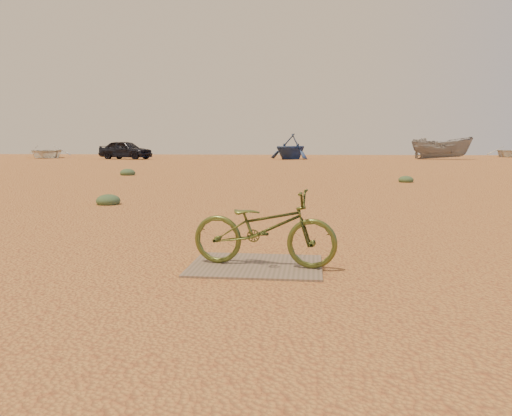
# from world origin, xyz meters

# --- Properties ---
(ground) EXTENTS (120.00, 120.00, 0.00)m
(ground) POSITION_xyz_m (0.00, 0.00, 0.00)
(ground) COLOR #C18241
(ground) RESTS_ON ground
(plywood_board) EXTENTS (1.40, 1.08, 0.02)m
(plywood_board) POSITION_xyz_m (-0.10, 0.45, 0.01)
(plywood_board) COLOR #796152
(plywood_board) RESTS_ON ground
(bicycle) EXTENTS (1.59, 0.72, 0.81)m
(bicycle) POSITION_xyz_m (-0.01, 0.42, 0.43)
(bicycle) COLOR #495522
(bicycle) RESTS_ON plywood_board
(car) EXTENTS (5.19, 3.12, 1.65)m
(car) POSITION_xyz_m (-16.22, 38.64, 0.83)
(car) COLOR black
(car) RESTS_ON ground
(boat_near_left) EXTENTS (6.01, 7.00, 1.22)m
(boat_near_left) POSITION_xyz_m (-25.34, 41.44, 0.61)
(boat_near_left) COLOR silver
(boat_near_left) RESTS_ON ground
(boat_far_left) EXTENTS (5.43, 5.63, 2.27)m
(boat_far_left) POSITION_xyz_m (-1.46, 39.66, 1.14)
(boat_far_left) COLOR navy
(boat_far_left) RESTS_ON ground
(boat_mid_right) EXTENTS (5.36, 2.76, 1.98)m
(boat_mid_right) POSITION_xyz_m (11.76, 41.10, 0.99)
(boat_mid_right) COLOR gray
(boat_mid_right) RESTS_ON ground
(boat_far_right) EXTENTS (4.64, 5.99, 1.14)m
(boat_far_right) POSITION_xyz_m (21.01, 50.33, 0.57)
(boat_far_right) COLOR beige
(boat_far_right) RESTS_ON ground
(kale_a) EXTENTS (0.52, 0.52, 0.29)m
(kale_a) POSITION_xyz_m (-3.93, 5.63, 0.00)
(kale_a) COLOR #486541
(kale_a) RESTS_ON ground
(kale_b) EXTENTS (0.51, 0.51, 0.28)m
(kale_b) POSITION_xyz_m (3.70, 12.99, 0.00)
(kale_b) COLOR #486541
(kale_b) RESTS_ON ground
(kale_c) EXTENTS (0.64, 0.64, 0.35)m
(kale_c) POSITION_xyz_m (-7.34, 15.75, 0.00)
(kale_c) COLOR #486541
(kale_c) RESTS_ON ground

